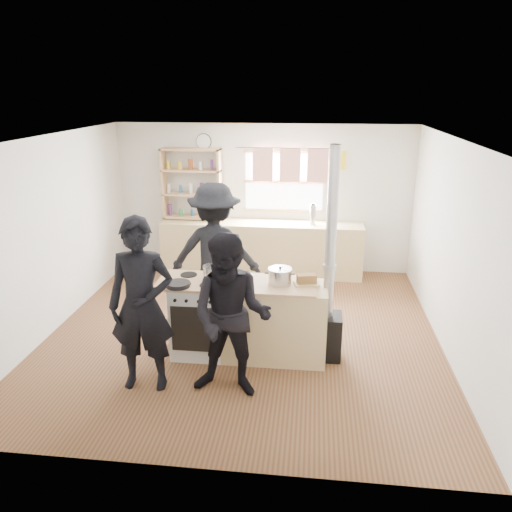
% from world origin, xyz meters
% --- Properties ---
extents(ground, '(5.00, 5.00, 0.01)m').
position_xyz_m(ground, '(0.00, 0.00, -0.01)').
color(ground, brown).
rests_on(ground, ground).
extents(back_counter, '(3.40, 0.55, 0.90)m').
position_xyz_m(back_counter, '(0.00, 2.22, 0.45)').
color(back_counter, tan).
rests_on(back_counter, ground).
extents(shelving_unit, '(1.00, 0.28, 1.20)m').
position_xyz_m(shelving_unit, '(-1.20, 2.34, 1.51)').
color(shelving_unit, tan).
rests_on(shelving_unit, back_counter).
extents(thermos, '(0.10, 0.10, 0.33)m').
position_xyz_m(thermos, '(0.85, 2.22, 1.07)').
color(thermos, silver).
rests_on(thermos, back_counter).
extents(cooking_island, '(1.97, 0.64, 0.93)m').
position_xyz_m(cooking_island, '(0.14, -0.55, 0.47)').
color(cooking_island, white).
rests_on(cooking_island, ground).
extents(skillet_greens, '(0.37, 0.37, 0.05)m').
position_xyz_m(skillet_greens, '(-0.63, -0.77, 0.96)').
color(skillet_greens, black).
rests_on(skillet_greens, cooking_island).
extents(roast_tray, '(0.36, 0.30, 0.07)m').
position_xyz_m(roast_tray, '(0.01, -0.57, 0.97)').
color(roast_tray, silver).
rests_on(roast_tray, cooking_island).
extents(stockpot_stove, '(0.22, 0.22, 0.18)m').
position_xyz_m(stockpot_stove, '(-0.30, -0.47, 1.01)').
color(stockpot_stove, silver).
rests_on(stockpot_stove, cooking_island).
extents(stockpot_counter, '(0.27, 0.27, 0.21)m').
position_xyz_m(stockpot_counter, '(0.50, -0.54, 1.02)').
color(stockpot_counter, '#B2B2B5').
rests_on(stockpot_counter, cooking_island).
extents(bread_board, '(0.32, 0.26, 0.12)m').
position_xyz_m(bread_board, '(0.80, -0.53, 0.98)').
color(bread_board, tan).
rests_on(bread_board, cooking_island).
extents(flue_heater, '(0.35, 0.35, 2.50)m').
position_xyz_m(flue_heater, '(1.06, -0.50, 0.64)').
color(flue_heater, black).
rests_on(flue_heater, ground).
extents(person_near_left, '(0.71, 0.50, 1.87)m').
position_xyz_m(person_near_left, '(-0.87, -1.32, 0.93)').
color(person_near_left, black).
rests_on(person_near_left, ground).
extents(person_near_right, '(0.90, 0.73, 1.74)m').
position_xyz_m(person_near_right, '(0.07, -1.35, 0.87)').
color(person_near_right, black).
rests_on(person_near_right, ground).
extents(person_far, '(1.25, 0.74, 1.89)m').
position_xyz_m(person_far, '(-0.44, 0.43, 0.95)').
color(person_far, black).
rests_on(person_far, ground).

